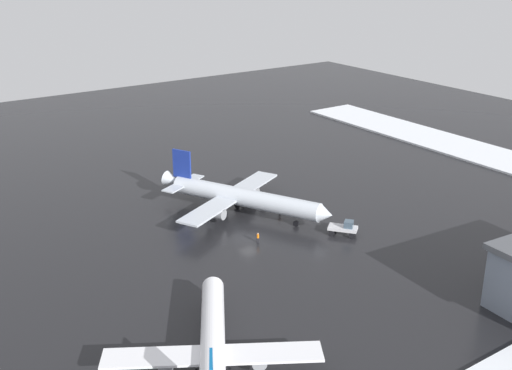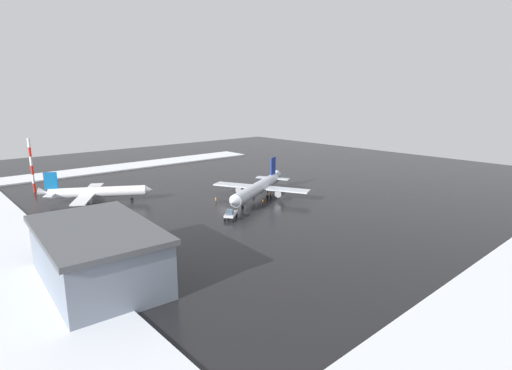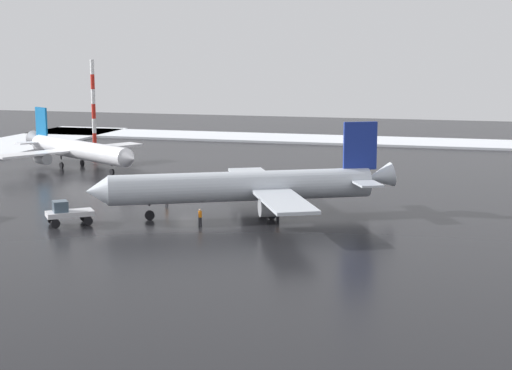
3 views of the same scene
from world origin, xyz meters
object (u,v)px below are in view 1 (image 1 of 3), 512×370
object	(u,v)px
ground_crew_near_tug	(280,208)
pushback_tug	(344,227)
ground_crew_mid_apron	(237,201)
airplane_parked_portside	(213,344)
airplane_distant_tail	(241,197)
ground_crew_by_nose_gear	(258,237)

from	to	relation	value
ground_crew_near_tug	pushback_tug	bearing A→B (deg)	-121.72
ground_crew_mid_apron	ground_crew_near_tug	world-z (taller)	same
airplane_parked_portside	pushback_tug	bearing A→B (deg)	-32.31
airplane_distant_tail	ground_crew_near_tug	size ratio (longest dim) A/B	17.88
airplane_parked_portside	ground_crew_by_nose_gear	world-z (taller)	airplane_parked_portside
airplane_parked_portside	airplane_distant_tail	bearing A→B (deg)	-6.36
airplane_distant_tail	airplane_parked_portside	world-z (taller)	airplane_distant_tail
airplane_parked_portside	ground_crew_by_nose_gear	xyz separation A→B (m)	(21.90, 22.83, -1.83)
ground_crew_near_tug	ground_crew_by_nose_gear	bearing A→B (deg)	171.60
ground_crew_mid_apron	ground_crew_near_tug	size ratio (longest dim) A/B	1.00
ground_crew_by_nose_gear	ground_crew_near_tug	size ratio (longest dim) A/B	1.00
pushback_tug	ground_crew_by_nose_gear	xyz separation A→B (m)	(-13.07, 5.42, -0.31)
pushback_tug	ground_crew_by_nose_gear	bearing A→B (deg)	-151.06
airplane_parked_portside	ground_crew_mid_apron	bearing A→B (deg)	-5.18
ground_crew_near_tug	airplane_distant_tail	bearing A→B (deg)	102.81
ground_crew_mid_apron	airplane_distant_tail	bearing A→B (deg)	-89.34
ground_crew_mid_apron	airplane_parked_portside	bearing A→B (deg)	-103.08
pushback_tug	ground_crew_mid_apron	distance (m)	21.23
airplane_parked_portside	ground_crew_mid_apron	size ratio (longest dim) A/B	14.98
airplane_distant_tail	ground_crew_mid_apron	world-z (taller)	airplane_distant_tail
ground_crew_mid_apron	ground_crew_by_nose_gear	world-z (taller)	same
pushback_tug	ground_crew_by_nose_gear	distance (m)	14.15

